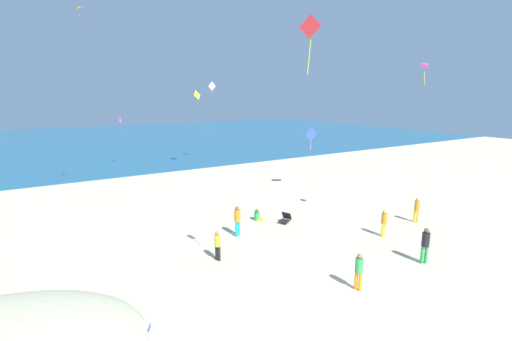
% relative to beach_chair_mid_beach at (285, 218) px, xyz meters
% --- Properties ---
extents(ground_plane, '(120.00, 120.00, 0.00)m').
position_rel_beach_chair_mid_beach_xyz_m(ground_plane, '(-3.05, 1.06, -0.28)').
color(ground_plane, beige).
extents(ocean_water, '(120.00, 60.00, 0.05)m').
position_rel_beach_chair_mid_beach_xyz_m(ocean_water, '(-3.05, 47.17, -0.26)').
color(ocean_water, '#236084').
rests_on(ocean_water, ground_plane).
extents(beach_chair_mid_beach, '(0.84, 0.80, 0.63)m').
position_rel_beach_chair_mid_beach_xyz_m(beach_chair_mid_beach, '(0.00, 0.00, 0.00)').
color(beach_chair_mid_beach, black).
rests_on(beach_chair_mid_beach, ground_plane).
extents(cooler_box, '(0.67, 0.59, 0.25)m').
position_rel_beach_chair_mid_beach_xyz_m(cooler_box, '(-9.58, -5.46, -0.16)').
color(cooler_box, '#2D56B7').
rests_on(cooler_box, ground_plane).
extents(person_0, '(0.38, 0.38, 1.49)m').
position_rel_beach_chair_mid_beach_xyz_m(person_0, '(6.65, -3.87, 0.58)').
color(person_0, yellow).
rests_on(person_0, ground_plane).
extents(person_1, '(0.38, 0.38, 1.40)m').
position_rel_beach_chair_mid_beach_xyz_m(person_1, '(-5.41, -2.30, 0.53)').
color(person_1, black).
rests_on(person_1, ground_plane).
extents(person_2, '(0.44, 0.44, 1.66)m').
position_rel_beach_chair_mid_beach_xyz_m(person_2, '(-3.32, -0.27, 0.67)').
color(person_2, '#19ADB2').
rests_on(person_2, ground_plane).
extents(person_4, '(0.34, 0.34, 1.46)m').
position_rel_beach_chair_mid_beach_xyz_m(person_4, '(3.26, -4.30, 0.56)').
color(person_4, yellow).
rests_on(person_4, ground_plane).
extents(person_6, '(0.38, 0.38, 1.50)m').
position_rel_beach_chair_mid_beach_xyz_m(person_6, '(-1.86, -7.32, 0.58)').
color(person_6, orange).
rests_on(person_6, ground_plane).
extents(person_7, '(0.56, 0.63, 0.70)m').
position_rel_beach_chair_mid_beach_xyz_m(person_7, '(-1.18, 1.21, -0.02)').
color(person_7, green).
rests_on(person_7, ground_plane).
extents(person_8, '(0.44, 0.44, 1.65)m').
position_rel_beach_chair_mid_beach_xyz_m(person_8, '(2.32, -7.27, 0.67)').
color(person_8, green).
rests_on(person_8, ground_plane).
extents(kite_red, '(0.34, 0.61, 1.62)m').
position_rel_beach_chair_mid_beach_xyz_m(kite_red, '(-4.89, -7.68, 8.83)').
color(kite_red, red).
extents(kite_yellow, '(0.83, 0.50, 1.53)m').
position_rel_beach_chair_mid_beach_xyz_m(kite_yellow, '(1.53, 17.04, 7.05)').
color(kite_yellow, yellow).
extents(kite_orange, '(0.37, 0.48, 1.07)m').
position_rel_beach_chair_mid_beach_xyz_m(kite_orange, '(-8.06, 18.56, 14.15)').
color(kite_orange, orange).
extents(kite_purple, '(0.56, 0.53, 1.63)m').
position_rel_beach_chair_mid_beach_xyz_m(kite_purple, '(-4.88, 22.11, 4.65)').
color(kite_purple, purple).
extents(kite_white, '(0.92, 0.24, 1.29)m').
position_rel_beach_chair_mid_beach_xyz_m(kite_white, '(3.90, 18.76, 7.97)').
color(kite_white, white).
extents(kite_magenta, '(0.55, 0.60, 1.09)m').
position_rel_beach_chair_mid_beach_xyz_m(kite_magenta, '(4.43, -5.08, 8.45)').
color(kite_magenta, '#DB3DA8').
extents(kite_blue, '(1.16, 0.12, 1.79)m').
position_rel_beach_chair_mid_beach_xyz_m(kite_blue, '(5.84, 4.91, 4.14)').
color(kite_blue, blue).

